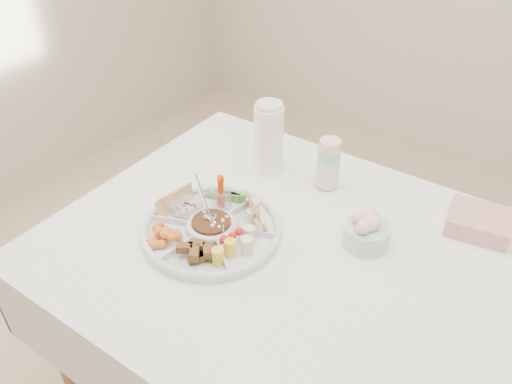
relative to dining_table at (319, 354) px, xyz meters
The scene contains 13 objects.
dining_table is the anchor object (origin of this frame).
party_tray 0.52m from the dining_table, 166.99° to the right, with size 0.38×0.38×0.04m, color silver.
bean_dip 0.53m from the dining_table, 166.99° to the right, with size 0.11×0.11×0.04m, color #5B2C1C.
tortillas 0.49m from the dining_table, behind, with size 0.11×0.11×0.06m, color tan, non-canonical shape.
carrot_cucumber 0.58m from the dining_table, behind, with size 0.12×0.12×0.10m, color red, non-canonical shape.
pita_raisins 0.63m from the dining_table, behind, with size 0.12×0.12×0.06m, color #DD9D52, non-canonical shape.
cherries 0.61m from the dining_table, 156.50° to the right, with size 0.11×0.11×0.04m, color orange, non-canonical shape.
granola_chunks 0.54m from the dining_table, 144.97° to the right, with size 0.11×0.11×0.05m, color #3F281B, non-canonical shape.
banana_tomato 0.49m from the dining_table, 154.67° to the right, with size 0.10×0.10×0.08m, color #D3B859, non-canonical shape.
cup_stack 0.59m from the dining_table, 119.76° to the left, with size 0.07×0.07×0.20m, color silver.
thermos 0.68m from the dining_table, 143.39° to the left, with size 0.09×0.09×0.24m, color white.
flower_bowl 0.45m from the dining_table, 72.74° to the left, with size 0.12×0.12×0.09m, color silver.
napkin_stack 0.61m from the dining_table, 52.57° to the left, with size 0.16×0.14×0.05m, color #CE8A88.
Camera 1 is at (0.36, -0.87, 1.68)m, focal length 35.00 mm.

